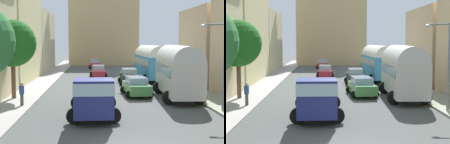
% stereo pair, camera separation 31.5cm
% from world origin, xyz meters
% --- Properties ---
extents(ground_plane, '(154.00, 154.00, 0.00)m').
position_xyz_m(ground_plane, '(0.00, 27.00, 0.00)').
color(ground_plane, '#4D504F').
extents(sidewalk_left, '(2.50, 70.00, 0.14)m').
position_xyz_m(sidewalk_left, '(-7.25, 27.00, 0.07)').
color(sidewalk_left, '#ACA7A4').
rests_on(sidewalk_left, ground).
extents(sidewalk_right, '(2.50, 70.00, 0.14)m').
position_xyz_m(sidewalk_right, '(7.25, 27.00, 0.07)').
color(sidewalk_right, '#969D88').
rests_on(sidewalk_right, ground).
extents(building_left_2, '(4.40, 13.05, 12.71)m').
position_xyz_m(building_left_2, '(-10.70, 24.67, 6.36)').
color(building_left_2, '#CDC689').
rests_on(building_left_2, ground).
extents(building_left_3, '(5.80, 13.59, 8.88)m').
position_xyz_m(building_left_3, '(-11.40, 38.38, 4.44)').
color(building_left_3, '#C0B788').
rests_on(building_left_3, ground).
extents(building_right_2, '(4.90, 10.17, 7.98)m').
position_xyz_m(building_right_2, '(10.95, 22.56, 3.99)').
color(building_right_2, tan).
rests_on(building_right_2, ground).
extents(distant_church, '(12.89, 7.40, 21.81)m').
position_xyz_m(distant_church, '(0.00, 51.85, 7.72)').
color(distant_church, tan).
rests_on(distant_church, ground).
extents(parked_bus_0, '(3.41, 8.11, 4.18)m').
position_xyz_m(parked_bus_0, '(4.82, 13.06, 2.33)').
color(parked_bus_0, silver).
rests_on(parked_bus_0, ground).
extents(parked_bus_1, '(3.52, 9.01, 4.01)m').
position_xyz_m(parked_bus_1, '(4.78, 25.22, 2.21)').
color(parked_bus_1, teal).
rests_on(parked_bus_1, ground).
extents(cargo_truck_0, '(3.05, 6.67, 2.48)m').
position_xyz_m(cargo_truck_0, '(-1.74, 6.52, 1.28)').
color(cargo_truck_0, navy).
rests_on(cargo_truck_0, ground).
extents(car_0, '(2.20, 3.89, 1.52)m').
position_xyz_m(car_0, '(-1.25, 28.82, 0.76)').
color(car_0, '#B12532').
rests_on(car_0, ground).
extents(car_1, '(2.20, 3.88, 1.49)m').
position_xyz_m(car_1, '(-1.58, 42.21, 0.75)').
color(car_1, '#AC302C').
rests_on(car_1, ground).
extents(car_2, '(2.52, 4.42, 1.56)m').
position_xyz_m(car_2, '(1.76, 14.67, 0.79)').
color(car_2, '#4D9049').
rests_on(car_2, ground).
extents(car_3, '(2.22, 4.33, 1.65)m').
position_xyz_m(car_3, '(1.90, 22.01, 0.83)').
color(car_3, '#1E2B28').
rests_on(car_3, ground).
extents(pedestrian_1, '(0.42, 0.42, 1.73)m').
position_xyz_m(pedestrian_1, '(-6.65, 10.13, 0.99)').
color(pedestrian_1, '#4E4F46').
rests_on(pedestrian_1, ground).
extents(streetlamp_near, '(1.66, 0.28, 5.67)m').
position_xyz_m(streetlamp_near, '(6.26, 7.97, 3.43)').
color(streetlamp_near, gray).
rests_on(streetlamp_near, ground).
extents(roadside_tree_1, '(3.59, 3.59, 6.15)m').
position_xyz_m(roadside_tree_1, '(-7.90, 13.10, 4.33)').
color(roadside_tree_1, brown).
rests_on(roadside_tree_1, ground).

